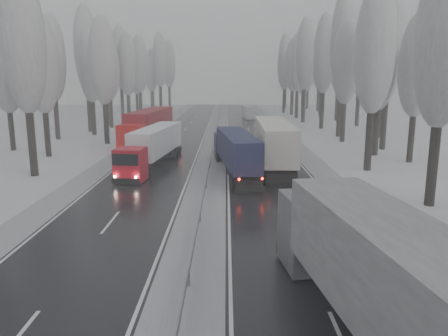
{
  "coord_description": "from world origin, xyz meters",
  "views": [
    {
      "loc": [
        1.53,
        -12.35,
        8.27
      ],
      "look_at": [
        1.37,
        17.19,
        2.2
      ],
      "focal_mm": 35.0,
      "sensor_mm": 36.0,
      "label": 1
    }
  ],
  "objects_px": {
    "truck_grey_tarp": "(393,285)",
    "box_truck_distant": "(249,112)",
    "truck_red_red": "(148,125)",
    "truck_blue_box": "(235,149)",
    "truck_cream_box": "(273,141)",
    "truck_red_white": "(154,144)"
  },
  "relations": [
    {
      "from": "truck_blue_box",
      "to": "box_truck_distant",
      "type": "height_order",
      "value": "truck_blue_box"
    },
    {
      "from": "truck_cream_box",
      "to": "box_truck_distant",
      "type": "xyz_separation_m",
      "value": [
        0.38,
        50.83,
        -1.2
      ]
    },
    {
      "from": "truck_blue_box",
      "to": "box_truck_distant",
      "type": "distance_m",
      "value": 53.47
    },
    {
      "from": "truck_grey_tarp",
      "to": "box_truck_distant",
      "type": "xyz_separation_m",
      "value": [
        0.02,
        79.95,
        -1.17
      ]
    },
    {
      "from": "truck_blue_box",
      "to": "truck_red_white",
      "type": "distance_m",
      "value": 8.25
    },
    {
      "from": "truck_red_white",
      "to": "box_truck_distant",
      "type": "bearing_deg",
      "value": 83.77
    },
    {
      "from": "box_truck_distant",
      "to": "truck_red_white",
      "type": "relative_size",
      "value": 0.5
    },
    {
      "from": "truck_grey_tarp",
      "to": "box_truck_distant",
      "type": "relative_size",
      "value": 2.35
    },
    {
      "from": "truck_blue_box",
      "to": "truck_red_red",
      "type": "height_order",
      "value": "truck_red_red"
    },
    {
      "from": "truck_red_red",
      "to": "truck_grey_tarp",
      "type": "bearing_deg",
      "value": -66.01
    },
    {
      "from": "truck_blue_box",
      "to": "box_truck_distant",
      "type": "bearing_deg",
      "value": 78.5
    },
    {
      "from": "truck_grey_tarp",
      "to": "truck_blue_box",
      "type": "relative_size",
      "value": 1.18
    },
    {
      "from": "box_truck_distant",
      "to": "truck_red_red",
      "type": "distance_m",
      "value": 40.1
    },
    {
      "from": "truck_cream_box",
      "to": "truck_red_white",
      "type": "relative_size",
      "value": 1.19
    },
    {
      "from": "box_truck_distant",
      "to": "truck_red_red",
      "type": "height_order",
      "value": "truck_red_red"
    },
    {
      "from": "truck_red_red",
      "to": "truck_blue_box",
      "type": "bearing_deg",
      "value": -51.39
    },
    {
      "from": "truck_cream_box",
      "to": "truck_blue_box",
      "type": "bearing_deg",
      "value": -144.64
    },
    {
      "from": "truck_grey_tarp",
      "to": "truck_red_white",
      "type": "distance_m",
      "value": 31.82
    },
    {
      "from": "truck_red_white",
      "to": "truck_blue_box",
      "type": "bearing_deg",
      "value": -14.26
    },
    {
      "from": "truck_red_white",
      "to": "truck_red_red",
      "type": "relative_size",
      "value": 0.83
    },
    {
      "from": "truck_blue_box",
      "to": "truck_red_white",
      "type": "height_order",
      "value": "truck_blue_box"
    },
    {
      "from": "box_truck_distant",
      "to": "truck_cream_box",
      "type": "bearing_deg",
      "value": -94.74
    }
  ]
}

